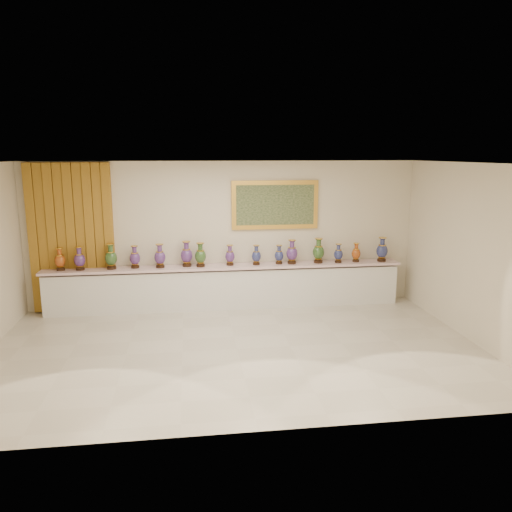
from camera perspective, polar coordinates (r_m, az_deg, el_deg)
The scene contains 18 objects.
ground at distance 8.33m, azimuth -2.18°, elevation -10.57°, with size 8.00×8.00×0.00m, color beige.
room at distance 10.36m, azimuth -16.81°, elevation 2.56°, with size 8.00×8.00×8.00m.
counter at distance 10.33m, azimuth -3.43°, elevation -3.57°, with size 7.28×0.48×0.90m.
vase_0 at distance 10.43m, azimuth -21.49°, elevation -0.47°, with size 0.24×0.24×0.45m.
vase_1 at distance 10.33m, azimuth -19.51°, elevation -0.40°, with size 0.26×0.26×0.46m.
vase_2 at distance 10.23m, azimuth -16.24°, elevation -0.19°, with size 0.24×0.24×0.51m.
vase_3 at distance 10.21m, azimuth -13.68°, elevation -0.23°, with size 0.24×0.24×0.45m.
vase_4 at distance 10.14m, azimuth -10.92°, elevation -0.12°, with size 0.25×0.25×0.48m.
vase_5 at distance 10.16m, azimuth -7.94°, elevation 0.10°, with size 0.31×0.31×0.51m.
vase_6 at distance 10.10m, azimuth -6.36°, elevation 0.01°, with size 0.23×0.23×0.49m.
vase_7 at distance 10.18m, azimuth -3.00°, elevation -0.02°, with size 0.23×0.23×0.42m.
vase_8 at distance 10.21m, azimuth 0.04°, elevation 0.01°, with size 0.22×0.22×0.41m.
vase_9 at distance 10.31m, azimuth 2.65°, elevation 0.06°, with size 0.22×0.22×0.39m.
vase_10 at distance 10.33m, azimuth 4.12°, elevation 0.34°, with size 0.30×0.30×0.50m.
vase_11 at distance 10.46m, azimuth 7.15°, elevation 0.47°, with size 0.25×0.25×0.52m.
vase_12 at distance 10.56m, azimuth 9.39°, elevation 0.21°, with size 0.21×0.21×0.40m.
vase_13 at distance 10.71m, azimuth 11.37°, elevation 0.30°, with size 0.24×0.24×0.40m.
vase_14 at distance 10.87m, azimuth 14.21°, elevation 0.60°, with size 0.31×0.31×0.51m.
Camera 1 is at (-0.73, -7.67, 3.15)m, focal length 35.00 mm.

